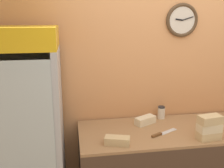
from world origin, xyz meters
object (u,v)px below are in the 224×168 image
sandwich_flat_left (145,120)px  beverage_cooler (26,124)px  sandwich_flat_right (117,141)px  sandwich_stack_middle (209,128)px  condiment_jar (161,112)px  sandwich_stack_top (210,120)px  chefs_knife (161,134)px  sandwich_stack_bottom (209,135)px

sandwich_flat_left → beverage_cooler: bearing=-175.1°
sandwich_flat_left → sandwich_flat_right: (-0.37, -0.40, -0.00)m
beverage_cooler → sandwich_flat_left: size_ratio=7.88×
sandwich_stack_middle → condiment_jar: size_ratio=1.60×
sandwich_flat_left → condiment_jar: condiment_jar is taller
sandwich_stack_middle → sandwich_stack_top: bearing=0.0°
sandwich_stack_top → chefs_knife: sandwich_stack_top is taller
sandwich_stack_middle → beverage_cooler: bearing=168.5°
sandwich_stack_top → sandwich_stack_middle: bearing=0.0°
chefs_knife → condiment_jar: condiment_jar is taller
sandwich_stack_top → sandwich_flat_right: (-0.83, 0.03, -0.15)m
beverage_cooler → sandwich_flat_left: bearing=4.9°
sandwich_stack_middle → condiment_jar: bearing=114.4°
sandwich_stack_bottom → sandwich_flat_left: 0.63m
sandwich_flat_right → condiment_jar: size_ratio=1.76×
beverage_cooler → condiment_jar: beverage_cooler is taller
sandwich_flat_left → condiment_jar: 0.25m
sandwich_stack_bottom → sandwich_stack_middle: bearing=0.0°
sandwich_stack_top → sandwich_flat_left: size_ratio=0.90×
sandwich_flat_left → sandwich_flat_right: size_ratio=1.04×
sandwich_stack_bottom → beverage_cooler: bearing=168.5°
beverage_cooler → sandwich_stack_bottom: (1.63, -0.33, -0.08)m
sandwich_flat_right → condiment_jar: 0.78m
sandwich_stack_middle → sandwich_flat_right: sandwich_stack_middle is taller
sandwich_flat_right → chefs_knife: size_ratio=0.78×
sandwich_flat_right → sandwich_flat_left: bearing=47.3°
sandwich_stack_top → condiment_jar: bearing=114.4°
sandwich_stack_top → chefs_knife: bearing=158.0°
sandwich_stack_bottom → condiment_jar: bearing=114.4°
sandwich_stack_middle → sandwich_flat_right: 0.84m
sandwich_flat_left → sandwich_flat_right: bearing=-132.7°
sandwich_stack_top → condiment_jar: size_ratio=1.64×
sandwich_stack_middle → sandwich_flat_left: sandwich_stack_middle is taller
chefs_knife → sandwich_flat_left: bearing=105.1°
sandwich_stack_top → chefs_knife: size_ratio=0.73×
beverage_cooler → sandwich_flat_left: (1.16, 0.10, -0.08)m
sandwich_flat_left → sandwich_flat_right: sandwich_flat_left is taller
beverage_cooler → chefs_knife: beverage_cooler is taller
sandwich_stack_middle → chefs_knife: 0.44m
sandwich_stack_bottom → condiment_jar: 0.61m
sandwich_stack_top → sandwich_flat_right: bearing=177.7°
sandwich_stack_top → sandwich_flat_left: (-0.47, 0.43, -0.15)m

